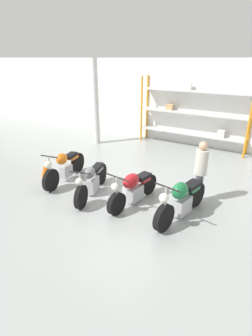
{
  "coord_description": "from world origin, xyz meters",
  "views": [
    {
      "loc": [
        3.6,
        -5.44,
        3.6
      ],
      "look_at": [
        0.0,
        0.4,
        0.7
      ],
      "focal_mm": 28.0,
      "sensor_mm": 36.0,
      "label": 1
    }
  ],
  "objects_px": {
    "shelving_rack": "(192,113)",
    "traffic_cone": "(46,168)",
    "motorcycle_red": "(134,188)",
    "motorcycle_grey": "(92,181)",
    "person_browsing": "(201,168)",
    "motorcycle_orange": "(65,167)",
    "motorcycle_green": "(182,200)"
  },
  "relations": [
    {
      "from": "motorcycle_red",
      "to": "person_browsing",
      "type": "xyz_separation_m",
      "value": [
        1.42,
        0.98,
        0.55
      ]
    },
    {
      "from": "shelving_rack",
      "to": "motorcycle_grey",
      "type": "distance_m",
      "value": 5.84
    },
    {
      "from": "motorcycle_red",
      "to": "person_browsing",
      "type": "distance_m",
      "value": 1.81
    },
    {
      "from": "motorcycle_orange",
      "to": "motorcycle_red",
      "type": "bearing_deg",
      "value": 78.04
    },
    {
      "from": "motorcycle_green",
      "to": "traffic_cone",
      "type": "distance_m",
      "value": 4.63
    },
    {
      "from": "shelving_rack",
      "to": "motorcycle_green",
      "type": "distance_m",
      "value": 5.81
    },
    {
      "from": "motorcycle_red",
      "to": "traffic_cone",
      "type": "xyz_separation_m",
      "value": [
        -3.32,
        0.02,
        -0.17
      ]
    },
    {
      "from": "motorcycle_grey",
      "to": "motorcycle_red",
      "type": "distance_m",
      "value": 1.25
    },
    {
      "from": "motorcycle_orange",
      "to": "traffic_cone",
      "type": "xyz_separation_m",
      "value": [
        -0.81,
        -0.06,
        -0.21
      ]
    },
    {
      "from": "shelving_rack",
      "to": "person_browsing",
      "type": "relative_size",
      "value": 2.72
    },
    {
      "from": "motorcycle_orange",
      "to": "person_browsing",
      "type": "distance_m",
      "value": 4.07
    },
    {
      "from": "motorcycle_orange",
      "to": "motorcycle_grey",
      "type": "relative_size",
      "value": 1.02
    },
    {
      "from": "traffic_cone",
      "to": "motorcycle_red",
      "type": "bearing_deg",
      "value": -0.29
    },
    {
      "from": "motorcycle_red",
      "to": "person_browsing",
      "type": "height_order",
      "value": "person_browsing"
    },
    {
      "from": "person_browsing",
      "to": "motorcycle_green",
      "type": "bearing_deg",
      "value": 92.59
    },
    {
      "from": "motorcycle_orange",
      "to": "motorcycle_green",
      "type": "bearing_deg",
      "value": 79.1
    },
    {
      "from": "motorcycle_grey",
      "to": "person_browsing",
      "type": "xyz_separation_m",
      "value": [
        2.66,
        1.15,
        0.57
      ]
    },
    {
      "from": "shelving_rack",
      "to": "traffic_cone",
      "type": "bearing_deg",
      "value": -118.35
    },
    {
      "from": "shelving_rack",
      "to": "motorcycle_green",
      "type": "height_order",
      "value": "shelving_rack"
    },
    {
      "from": "traffic_cone",
      "to": "person_browsing",
      "type": "bearing_deg",
      "value": 11.44
    },
    {
      "from": "shelving_rack",
      "to": "traffic_cone",
      "type": "distance_m",
      "value": 6.35
    },
    {
      "from": "motorcycle_grey",
      "to": "traffic_cone",
      "type": "xyz_separation_m",
      "value": [
        -2.08,
        0.19,
        -0.15
      ]
    },
    {
      "from": "motorcycle_red",
      "to": "motorcycle_green",
      "type": "distance_m",
      "value": 1.3
    },
    {
      "from": "person_browsing",
      "to": "shelving_rack",
      "type": "bearing_deg",
      "value": -58.92
    },
    {
      "from": "motorcycle_red",
      "to": "person_browsing",
      "type": "bearing_deg",
      "value": 132.05
    },
    {
      "from": "motorcycle_orange",
      "to": "person_browsing",
      "type": "relative_size",
      "value": 1.26
    },
    {
      "from": "shelving_rack",
      "to": "traffic_cone",
      "type": "relative_size",
      "value": 8.38
    },
    {
      "from": "shelving_rack",
      "to": "motorcycle_green",
      "type": "bearing_deg",
      "value": -73.08
    },
    {
      "from": "motorcycle_green",
      "to": "person_browsing",
      "type": "xyz_separation_m",
      "value": [
        0.12,
        0.95,
        0.52
      ]
    },
    {
      "from": "motorcycle_grey",
      "to": "person_browsing",
      "type": "distance_m",
      "value": 2.95
    },
    {
      "from": "shelving_rack",
      "to": "motorcycle_red",
      "type": "height_order",
      "value": "shelving_rack"
    },
    {
      "from": "shelving_rack",
      "to": "motorcycle_orange",
      "type": "relative_size",
      "value": 2.16
    }
  ]
}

